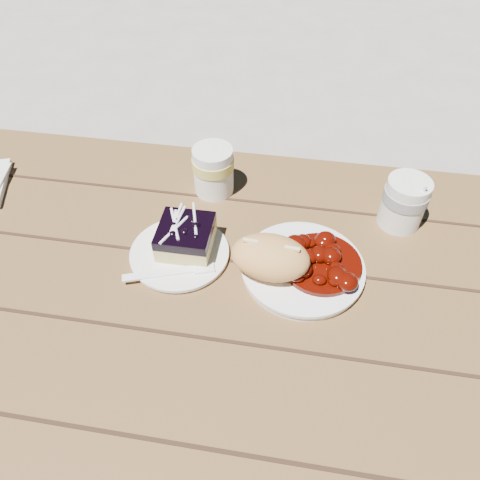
# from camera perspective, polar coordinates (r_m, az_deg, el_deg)

# --- Properties ---
(ground) EXTENTS (60.00, 60.00, 0.00)m
(ground) POSITION_cam_1_polar(r_m,az_deg,el_deg) (1.44, 2.74, -25.45)
(ground) COLOR #9A958B
(ground) RESTS_ON ground
(picnic_table) EXTENTS (2.00, 1.55, 0.75)m
(picnic_table) POSITION_cam_1_polar(r_m,az_deg,el_deg) (0.90, 4.07, -13.85)
(picnic_table) COLOR brown
(picnic_table) RESTS_ON ground
(main_plate) EXTENTS (0.21, 0.21, 0.02)m
(main_plate) POSITION_cam_1_polar(r_m,az_deg,el_deg) (0.81, 7.61, -3.48)
(main_plate) COLOR white
(main_plate) RESTS_ON picnic_table
(goulash_stew) EXTENTS (0.14, 0.14, 0.04)m
(goulash_stew) POSITION_cam_1_polar(r_m,az_deg,el_deg) (0.79, 10.00, -2.10)
(goulash_stew) COLOR #470902
(goulash_stew) RESTS_ON main_plate
(bread_roll) EXTENTS (0.14, 0.10, 0.07)m
(bread_roll) POSITION_cam_1_polar(r_m,az_deg,el_deg) (0.76, 3.71, -2.11)
(bread_roll) COLOR #DB9A54
(bread_roll) RESTS_ON main_plate
(dessert_plate) EXTENTS (0.17, 0.17, 0.01)m
(dessert_plate) POSITION_cam_1_polar(r_m,az_deg,el_deg) (0.83, -7.36, -1.68)
(dessert_plate) COLOR white
(dessert_plate) RESTS_ON picnic_table
(blueberry_cake) EXTENTS (0.09, 0.09, 0.05)m
(blueberry_cake) POSITION_cam_1_polar(r_m,az_deg,el_deg) (0.82, -6.63, 0.43)
(blueberry_cake) COLOR #D8C875
(blueberry_cake) RESTS_ON dessert_plate
(fork_dessert) EXTENTS (0.16, 0.08, 0.00)m
(fork_dessert) POSITION_cam_1_polar(r_m,az_deg,el_deg) (0.80, -9.77, -4.05)
(fork_dessert) COLOR white
(fork_dessert) RESTS_ON dessert_plate
(coffee_cup) EXTENTS (0.08, 0.08, 0.10)m
(coffee_cup) POSITION_cam_1_polar(r_m,az_deg,el_deg) (0.91, 19.35, 4.31)
(coffee_cup) COLOR white
(coffee_cup) RESTS_ON picnic_table
(second_cup) EXTENTS (0.08, 0.08, 0.10)m
(second_cup) POSITION_cam_1_polar(r_m,az_deg,el_deg) (0.93, -3.27, 8.46)
(second_cup) COLOR white
(second_cup) RESTS_ON picnic_table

